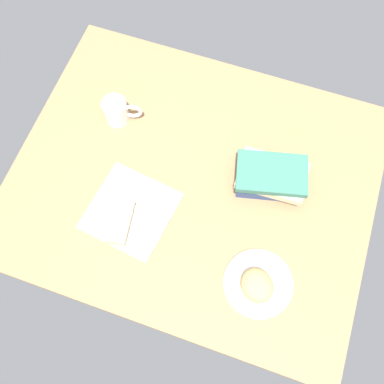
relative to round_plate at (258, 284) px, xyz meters
The scene contains 8 objects.
dining_table 36.90cm from the round_plate, 41.41° to the right, with size 110.00×90.00×4.00cm, color #9E754C.
round_plate is the anchor object (origin of this frame).
scone_pastry 3.74cm from the round_plate, 74.47° to the left, with size 9.82×8.76×5.58cm, color tan.
square_plate 42.41cm from the round_plate, 11.21° to the right, with size 23.43×23.43×1.60cm, color silver.
sauce_cup 42.63cm from the round_plate, 18.32° to the right, with size 5.70×5.70×2.16cm.
breakfast_wrap 42.91cm from the round_plate, ahead, with size 5.73×5.73×14.88cm, color beige.
book_stack 31.79cm from the round_plate, 79.75° to the right, with size 23.06×18.00×8.77cm.
coffee_mug 68.40cm from the round_plate, 32.80° to the right, with size 12.14×7.72×8.68cm.
Camera 1 is at (-16.86, 49.73, 126.63)cm, focal length 40.54 mm.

